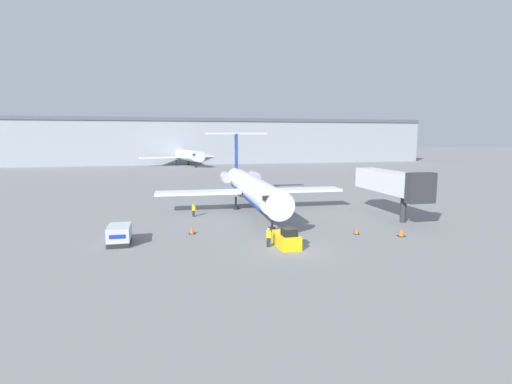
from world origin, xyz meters
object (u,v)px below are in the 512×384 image
luggage_cart (119,235)px  traffic_cone_left (192,230)px  traffic_cone_right (357,231)px  traffic_cone_mid (402,233)px  airplane_parked_far_left (183,155)px  worker_by_wing (194,210)px  airplane_main (251,186)px  worker_near_tug (269,237)px  jet_bridge (392,183)px  pushback_tug (287,239)px

luggage_cart → traffic_cone_left: 7.46m
traffic_cone_right → traffic_cone_mid: 4.47m
luggage_cart → traffic_cone_mid: luggage_cart is taller
airplane_parked_far_left → worker_by_wing: bearing=-91.9°
airplane_main → worker_near_tug: bearing=-97.3°
jet_bridge → airplane_parked_far_left: bearing=102.0°
airplane_main → airplane_parked_far_left: bearing=93.2°
airplane_main → traffic_cone_right: airplane_main is taller
pushback_tug → traffic_cone_left: 10.78m
traffic_cone_mid → traffic_cone_left: bearing=164.2°
pushback_tug → traffic_cone_mid: pushback_tug is taller
worker_by_wing → jet_bridge: jet_bridge is taller
pushback_tug → airplane_main: bearing=87.8°
traffic_cone_left → airplane_parked_far_left: airplane_parked_far_left is taller
worker_near_tug → traffic_cone_mid: (14.28, 0.77, -0.59)m
worker_by_wing → jet_bridge: (24.05, -6.25, 3.60)m
jet_bridge → worker_by_wing: bearing=165.4°
traffic_cone_right → jet_bridge: 11.40m
airplane_parked_far_left → jet_bridge: (21.03, -98.80, 0.75)m
traffic_cone_left → airplane_parked_far_left: (3.85, 101.63, 3.33)m
worker_near_tug → airplane_parked_far_left: airplane_parked_far_left is taller
traffic_cone_mid → jet_bridge: 10.46m
traffic_cone_right → traffic_cone_mid: bearing=-24.7°
worker_near_tug → traffic_cone_left: (-6.55, 6.67, -0.57)m
luggage_cart → airplane_parked_far_left: size_ratio=0.11×
jet_bridge → worker_near_tug: bearing=-152.6°
airplane_parked_far_left → pushback_tug: bearing=-87.7°
airplane_main → luggage_cart: size_ratio=9.30×
luggage_cart → traffic_cone_right: bearing=-3.5°
airplane_main → traffic_cone_left: airplane_main is taller
luggage_cart → worker_near_tug: luggage_cart is taller
airplane_parked_far_left → traffic_cone_mid: bearing=-81.0°
worker_near_tug → traffic_cone_left: worker_near_tug is taller
traffic_cone_mid → jet_bridge: bearing=65.2°
luggage_cart → jet_bridge: jet_bridge is taller
airplane_parked_far_left → worker_near_tug: bearing=-88.6°
traffic_cone_left → traffic_cone_mid: traffic_cone_left is taller
worker_near_tug → jet_bridge: (18.32, 9.51, 3.50)m
traffic_cone_left → jet_bridge: size_ratio=0.06×
airplane_main → jet_bridge: 18.41m
worker_near_tug → worker_by_wing: worker_near_tug is taller
traffic_cone_right → traffic_cone_mid: (4.06, -1.87, 0.05)m
luggage_cart → worker_near_tug: 14.14m
luggage_cart → traffic_cone_right: 23.81m
pushback_tug → traffic_cone_right: 9.08m
luggage_cart → worker_near_tug: bearing=-16.8°
luggage_cart → traffic_cone_left: luggage_cart is taller
jet_bridge → traffic_cone_left: bearing=-173.5°
traffic_cone_right → worker_near_tug: bearing=-165.5°
traffic_cone_left → airplane_parked_far_left: 101.76m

